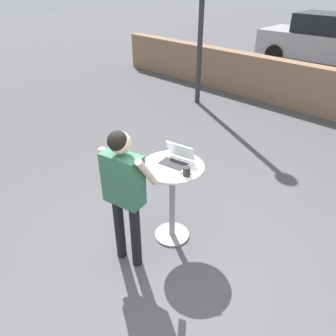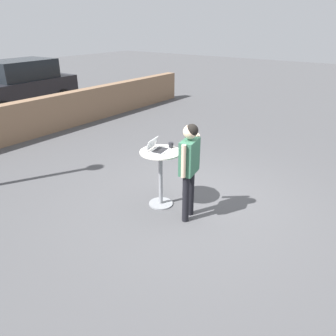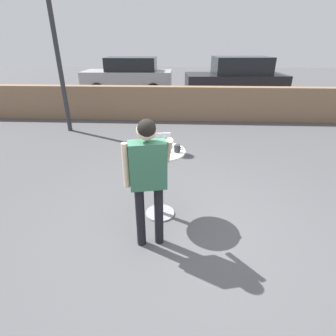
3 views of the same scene
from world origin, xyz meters
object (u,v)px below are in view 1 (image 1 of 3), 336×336
(standing_person, at_px, (123,185))
(parked_car_further_down, at_px, (326,41))
(laptop, at_px, (176,160))
(coffee_mug, at_px, (187,171))
(cafe_table, at_px, (172,190))

(standing_person, distance_m, parked_car_further_down, 10.50)
(laptop, height_order, standing_person, standing_person)
(coffee_mug, distance_m, parked_car_further_down, 10.00)
(cafe_table, height_order, laptop, laptop)
(laptop, distance_m, coffee_mug, 0.27)
(laptop, distance_m, parked_car_further_down, 9.84)
(cafe_table, relative_size, standing_person, 0.63)
(standing_person, bearing_deg, cafe_table, 83.34)
(coffee_mug, bearing_deg, cafe_table, 170.29)
(cafe_table, distance_m, parked_car_further_down, 9.90)
(cafe_table, xyz_separation_m, parked_car_further_down, (-2.23, 9.64, 0.16))
(cafe_table, bearing_deg, parked_car_further_down, 103.01)
(coffee_mug, height_order, standing_person, standing_person)
(cafe_table, distance_m, standing_person, 0.72)
(standing_person, xyz_separation_m, parked_car_further_down, (-2.15, 10.27, -0.19))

